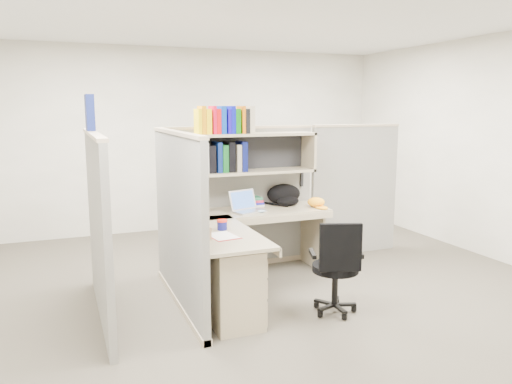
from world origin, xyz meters
name	(u,v)px	position (x,y,z in m)	size (l,w,h in m)	color
ground	(269,292)	(0.00, 0.00, 0.00)	(6.00, 6.00, 0.00)	#38332B
room_shell	(270,130)	(0.00, 0.00, 1.62)	(6.00, 6.00, 6.00)	#AFAC9E
cubicle	(219,198)	(-0.37, 0.45, 0.91)	(3.79, 1.84, 1.95)	slate
desk	(240,263)	(-0.41, -0.29, 0.44)	(1.74, 1.75, 0.73)	gray
laptop	(249,201)	(-0.03, 0.50, 0.85)	(0.33, 0.33, 0.24)	silver
backpack	(286,195)	(0.51, 0.72, 0.85)	(0.40, 0.31, 0.24)	black
orange_cap	(316,202)	(0.78, 0.49, 0.78)	(0.20, 0.23, 0.11)	#FE9F16
snack_canister	(222,225)	(-0.53, -0.15, 0.78)	(0.09, 0.09, 0.09)	navy
tissue_box	(204,230)	(-0.78, -0.41, 0.81)	(0.11, 0.11, 0.17)	tan
mouse	(261,211)	(0.09, 0.42, 0.75)	(0.09, 0.06, 0.03)	#9CC0DD
paper_cup	(237,203)	(-0.06, 0.78, 0.78)	(0.08, 0.08, 0.11)	silver
book_stack	(255,201)	(0.16, 0.80, 0.78)	(0.16, 0.21, 0.10)	slate
loose_paper	(223,236)	(-0.60, -0.36, 0.73)	(0.21, 0.28, 0.00)	white
task_chair	(336,282)	(0.34, -0.72, 0.31)	(0.50, 0.47, 0.87)	black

